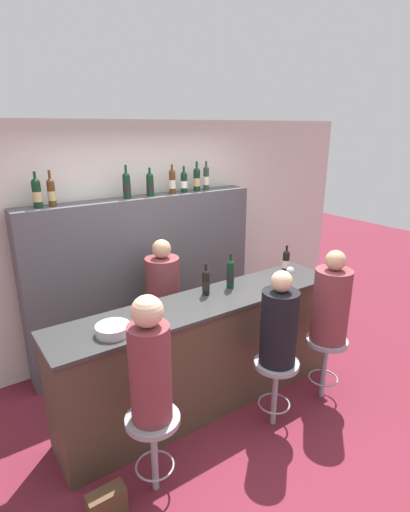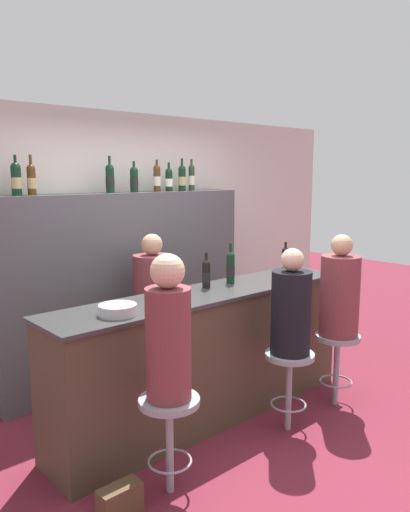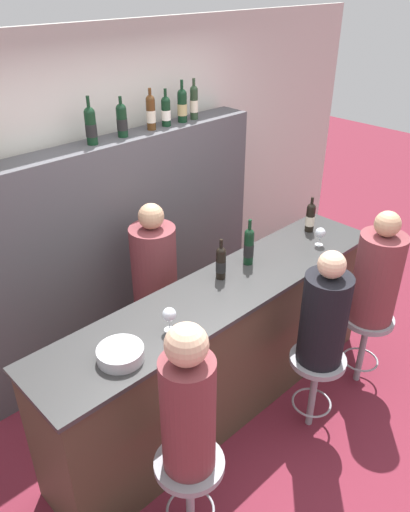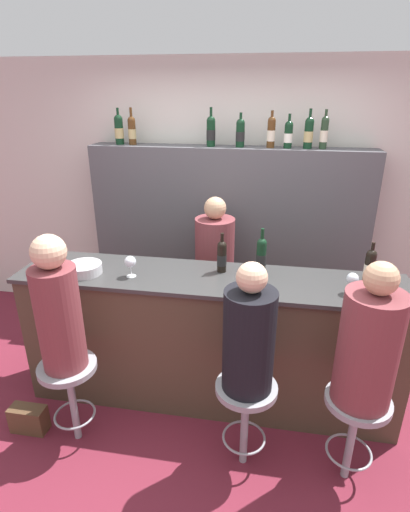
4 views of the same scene
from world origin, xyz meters
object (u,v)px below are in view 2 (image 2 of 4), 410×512
wine_bottle_backbar_4 (157,178)px  bar_stool_left (169,418)px  wine_bottle_backbar_5 (169,180)px  handbag (120,502)px  wine_bottle_backbar_2 (110,178)px  wine_bottle_counter_1 (231,267)px  wine_bottle_backbar_0 (16,179)px  wine_bottle_backbar_7 (192,177)px  guest_seated_left (168,334)px  wine_bottle_counter_0 (206,273)px  bartender (153,322)px  wine_bottle_backbar_1 (31,179)px  wine_bottle_backbar_3 (134,179)px  wine_glass_1 (292,266)px  bar_stool_right (337,350)px  wine_glass_0 (160,291)px  metal_bowl (118,310)px  guest_seated_right (340,292)px  guest_seated_middle (291,308)px  bar_stool_middle (289,369)px  wine_bottle_counter_2 (285,259)px

wine_bottle_backbar_4 → bar_stool_left: size_ratio=0.50×
wine_bottle_backbar_5 → handbag: size_ratio=1.11×
wine_bottle_backbar_2 → wine_bottle_backbar_4: bearing=-0.0°
wine_bottle_counter_1 → wine_bottle_backbar_0: 1.91m
wine_bottle_backbar_7 → guest_seated_left: 2.58m
wine_bottle_counter_0 → bartender: 0.78m
wine_bottle_backbar_5 → bar_stool_left: (-1.37, -1.74, -1.45)m
wine_bottle_backbar_1 → wine_bottle_backbar_3: wine_bottle_backbar_1 is taller
wine_bottle_counter_0 → wine_bottle_backbar_2: 1.33m
wine_glass_1 → bar_stool_right: 0.83m
bar_stool_left → wine_bottle_backbar_4: bearing=55.0°
wine_glass_0 → wine_bottle_backbar_7: bearing=42.4°
wine_bottle_backbar_4 → metal_bowl: bearing=-135.3°
wine_bottle_backbar_7 → bartender: bearing=-151.1°
wine_bottle_backbar_1 → bar_stool_left: 2.27m
wine_bottle_counter_0 → guest_seated_right: size_ratio=0.34×
wine_bottle_backbar_0 → wine_bottle_backbar_4: (1.41, 0.00, -0.00)m
wine_bottle_backbar_2 → handbag: 2.75m
wine_bottle_backbar_3 → bar_stool_right: size_ratio=0.47×
bar_stool_left → guest_seated_middle: guest_seated_middle is taller
wine_bottle_backbar_2 → bar_stool_right: (1.16, -1.74, -1.46)m
guest_seated_right → bartender: (-1.04, 1.26, -0.33)m
wine_bottle_counter_1 → guest_seated_right: bearing=-47.6°
wine_bottle_backbar_7 → guest_seated_left: size_ratio=0.36×
guest_seated_right → handbag: (-2.21, 0.00, -0.91)m
bar_stool_left → bar_stool_middle: bearing=0.0°
wine_bottle_counter_0 → wine_bottle_backbar_7: wine_bottle_backbar_7 is taller
wine_glass_1 → guest_seated_right: size_ratio=0.17×
metal_bowl → guest_seated_middle: bearing=-21.5°
guest_seated_middle → bar_stool_right: 0.82m
wine_bottle_backbar_0 → wine_glass_0: wine_bottle_backbar_0 is taller
bar_stool_left → wine_bottle_counter_2: bearing=19.4°
wine_bottle_counter_1 → guest_seated_right: size_ratio=0.40×
bar_stool_middle → guest_seated_right: size_ratio=0.72×
wine_bottle_counter_2 → guest_seated_left: 2.07m
wine_bottle_counter_0 → wine_bottle_backbar_2: size_ratio=0.88×
wine_bottle_backbar_1 → wine_glass_0: 1.51m
wine_bottle_counter_1 → wine_bottle_backbar_2: 1.40m
wine_bottle_counter_1 → bar_stool_right: size_ratio=0.55×
wine_bottle_backbar_3 → wine_glass_0: 1.60m
wine_glass_1 → bar_stool_middle: (-0.63, -0.49, -0.67)m
wine_bottle_backbar_0 → handbag: bearing=-96.0°
wine_glass_1 → guest_seated_middle: size_ratio=0.18×
wine_bottle_counter_1 → bar_stool_right: 1.17m
bar_stool_left → metal_bowl: bearing=96.0°
guest_seated_left → wine_bottle_backbar_3: bearing=61.5°
wine_bottle_counter_1 → guest_seated_middle: size_ratio=0.42×
wine_glass_1 → bartender: size_ratio=0.10×
wine_glass_1 → handbag: wine_glass_1 is taller
wine_bottle_backbar_2 → bar_stool_middle: size_ratio=0.53×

